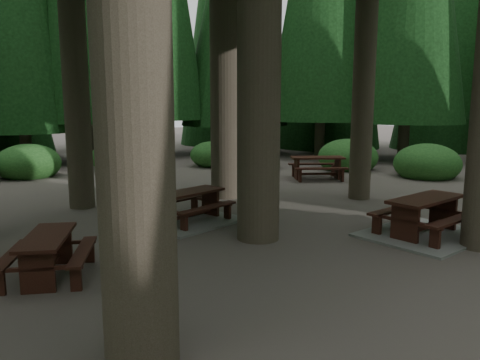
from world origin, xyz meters
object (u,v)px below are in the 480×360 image
picnic_table_a (425,223)px  picnic_table_d (317,164)px  picnic_table_b (48,250)px  picnic_table_c (190,212)px

picnic_table_a → picnic_table_d: size_ratio=1.13×
picnic_table_a → picnic_table_d: (2.95, 6.68, 0.25)m
picnic_table_b → picnic_table_c: bearing=-37.3°
picnic_table_a → picnic_table_c: size_ratio=1.03×
picnic_table_d → picnic_table_c: bearing=-126.6°
picnic_table_c → picnic_table_d: 7.25m
picnic_table_b → picnic_table_c: picnic_table_c is taller
picnic_table_b → picnic_table_d: 11.11m
picnic_table_b → picnic_table_d: size_ratio=0.83×
picnic_table_c → picnic_table_a: bearing=-61.5°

